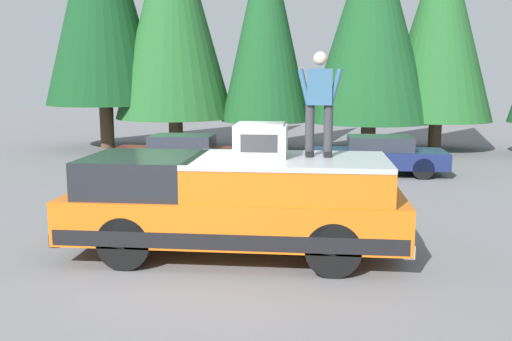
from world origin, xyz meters
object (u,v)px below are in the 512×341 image
compressor_unit (261,140)px  person_on_truck_bed (319,101)px  parked_car_navy (377,155)px  parked_car_maroon (180,154)px  pickup_truck (235,204)px

compressor_unit → person_on_truck_bed: bearing=-79.0°
person_on_truck_bed → parked_car_navy: size_ratio=0.41×
person_on_truck_bed → parked_car_navy: (7.93, -1.80, -1.97)m
parked_car_maroon → compressor_unit: bearing=-157.5°
compressor_unit → parked_car_maroon: 8.57m
person_on_truck_bed → parked_car_maroon: size_ratio=0.41×
pickup_truck → compressor_unit: size_ratio=6.60×
pickup_truck → person_on_truck_bed: person_on_truck_bed is taller
compressor_unit → person_on_truck_bed: size_ratio=0.50×
pickup_truck → person_on_truck_bed: 2.17m
pickup_truck → parked_car_maroon: (7.87, 2.82, -0.29)m
person_on_truck_bed → parked_car_maroon: person_on_truck_bed is taller
compressor_unit → parked_car_maroon: size_ratio=0.20×
compressor_unit → parked_car_maroon: compressor_unit is taller
pickup_truck → compressor_unit: (0.06, -0.42, 1.05)m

